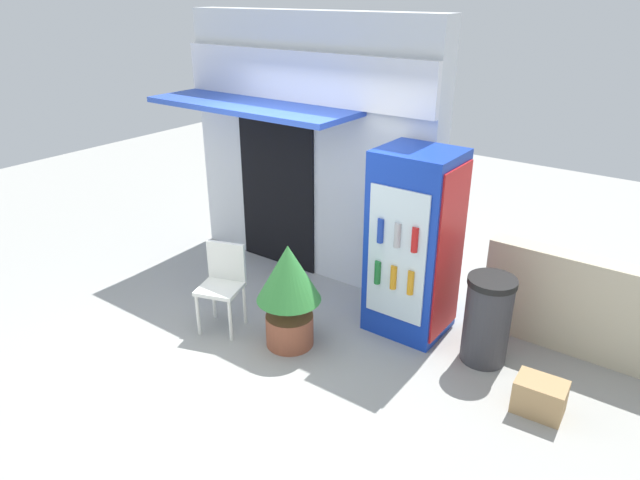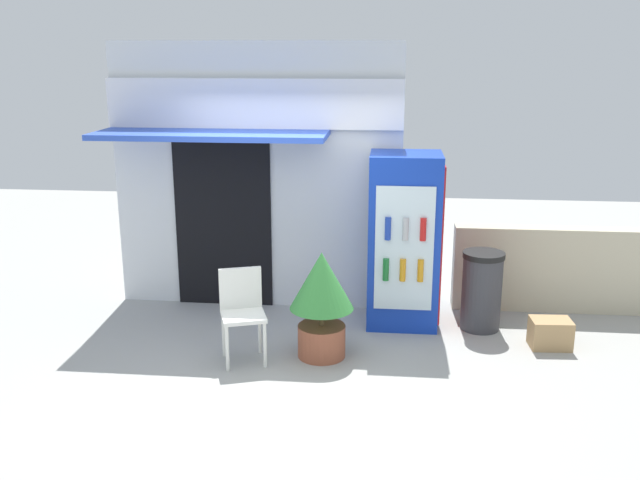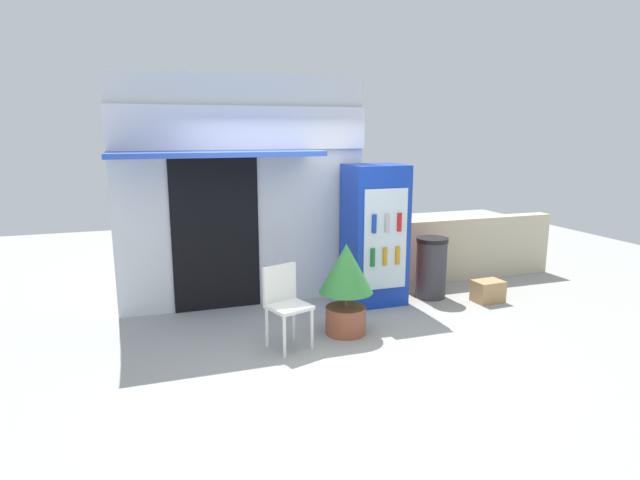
{
  "view_description": "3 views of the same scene",
  "coord_description": "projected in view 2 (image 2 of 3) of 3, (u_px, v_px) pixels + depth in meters",
  "views": [
    {
      "loc": [
        3.48,
        -3.55,
        3.25
      ],
      "look_at": [
        0.54,
        0.48,
        1.04
      ],
      "focal_mm": 31.9,
      "sensor_mm": 36.0,
      "label": 1
    },
    {
      "loc": [
        1.04,
        -6.24,
        2.96
      ],
      "look_at": [
        0.36,
        0.48,
        1.11
      ],
      "focal_mm": 39.21,
      "sensor_mm": 36.0,
      "label": 2
    },
    {
      "loc": [
        -1.76,
        -5.28,
        2.34
      ],
      "look_at": [
        0.2,
        0.46,
        1.07
      ],
      "focal_mm": 29.47,
      "sensor_mm": 36.0,
      "label": 3
    }
  ],
  "objects": [
    {
      "name": "cardboard_box",
      "position": [
        550.0,
        333.0,
        7.14
      ],
      "size": [
        0.42,
        0.31,
        0.3
      ],
      "primitive_type": "cube",
      "rotation": [
        0.0,
        0.0,
        0.06
      ],
      "color": "tan",
      "rests_on": "ground"
    },
    {
      "name": "storefront_building",
      "position": [
        256.0,
        173.0,
        8.1
      ],
      "size": [
        3.32,
        1.15,
        3.05
      ],
      "color": "silver",
      "rests_on": "ground"
    },
    {
      "name": "drink_cooler",
      "position": [
        404.0,
        241.0,
        7.58
      ],
      "size": [
        0.78,
        0.73,
        1.9
      ],
      "color": "#1438B2",
      "rests_on": "ground"
    },
    {
      "name": "trash_bin",
      "position": [
        482.0,
        290.0,
        7.55
      ],
      "size": [
        0.45,
        0.45,
        0.87
      ],
      "color": "#38383D",
      "rests_on": "ground"
    },
    {
      "name": "plastic_chair",
      "position": [
        242.0,
        307.0,
        6.78
      ],
      "size": [
        0.52,
        0.51,
        0.9
      ],
      "color": "white",
      "rests_on": "ground"
    },
    {
      "name": "potted_plant_near_shop",
      "position": [
        322.0,
        295.0,
        6.8
      ],
      "size": [
        0.63,
        0.63,
        1.08
      ],
      "color": "#995138",
      "rests_on": "ground"
    },
    {
      "name": "stone_boundary_wall",
      "position": [
        575.0,
        270.0,
        8.06
      ],
      "size": [
        2.79,
        0.24,
        0.99
      ],
      "primitive_type": "cube",
      "color": "beige",
      "rests_on": "ground"
    },
    {
      "name": "ground",
      "position": [
        279.0,
        360.0,
        6.87
      ],
      "size": [
        16.0,
        16.0,
        0.0
      ],
      "primitive_type": "plane",
      "color": "#A3A39E"
    }
  ]
}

